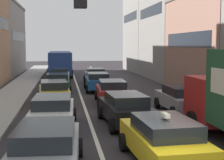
# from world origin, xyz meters

# --- Properties ---
(sidewalk_left) EXTENTS (2.60, 64.00, 0.14)m
(sidewalk_left) POSITION_xyz_m (-6.70, 20.00, 0.07)
(sidewalk_left) COLOR #A8A8A8
(sidewalk_left) RESTS_ON ground
(lane_stripe_left) EXTENTS (0.16, 60.00, 0.01)m
(lane_stripe_left) POSITION_xyz_m (-1.70, 20.00, 0.01)
(lane_stripe_left) COLOR silver
(lane_stripe_left) RESTS_ON ground
(lane_stripe_right) EXTENTS (0.16, 60.00, 0.01)m
(lane_stripe_right) POSITION_xyz_m (1.70, 20.00, 0.01)
(lane_stripe_right) COLOR silver
(lane_stripe_right) RESTS_ON ground
(building_row_right) EXTENTS (7.20, 43.90, 14.08)m
(building_row_right) POSITION_xyz_m (9.90, 25.24, 5.82)
(building_row_right) COLOR gray
(building_row_right) RESTS_ON ground
(taxi_centre_lane_front) EXTENTS (2.24, 4.39, 1.66)m
(taxi_centre_lane_front) POSITION_xyz_m (0.12, 1.76, 0.80)
(taxi_centre_lane_front) COLOR yellow
(taxi_centre_lane_front) RESTS_ON ground
(sedan_left_lane_front) EXTENTS (2.27, 4.40, 1.49)m
(sedan_left_lane_front) POSITION_xyz_m (-3.45, 1.38, 0.80)
(sedan_left_lane_front) COLOR gray
(sedan_left_lane_front) RESTS_ON ground
(sedan_centre_lane_second) EXTENTS (2.27, 4.40, 1.49)m
(sedan_centre_lane_second) POSITION_xyz_m (-0.09, 7.07, 0.80)
(sedan_centre_lane_second) COLOR black
(sedan_centre_lane_second) RESTS_ON ground
(wagon_left_lane_second) EXTENTS (2.20, 4.37, 1.49)m
(wagon_left_lane_second) POSITION_xyz_m (-3.42, 6.83, 0.80)
(wagon_left_lane_second) COLOR silver
(wagon_left_lane_second) RESTS_ON ground
(hatchback_centre_lane_third) EXTENTS (2.21, 4.37, 1.49)m
(hatchback_centre_lane_third) POSITION_xyz_m (0.13, 12.96, 0.80)
(hatchback_centre_lane_third) COLOR #A51E1E
(hatchback_centre_lane_third) RESTS_ON ground
(sedan_left_lane_third) EXTENTS (2.29, 4.41, 1.49)m
(sedan_left_lane_third) POSITION_xyz_m (-3.55, 13.23, 0.80)
(sedan_left_lane_third) COLOR #B29319
(sedan_left_lane_third) RESTS_ON ground
(coupe_centre_lane_fourth) EXTENTS (2.10, 4.32, 1.49)m
(coupe_centre_lane_fourth) POSITION_xyz_m (-0.19, 18.85, 0.80)
(coupe_centre_lane_fourth) COLOR #194C8C
(coupe_centre_lane_fourth) RESTS_ON ground
(sedan_left_lane_fourth) EXTENTS (2.09, 4.32, 1.49)m
(sedan_left_lane_fourth) POSITION_xyz_m (-3.39, 18.59, 0.80)
(sedan_left_lane_fourth) COLOR #19592D
(sedan_left_lane_fourth) RESTS_ON ground
(sedan_centre_lane_fifth) EXTENTS (2.07, 4.31, 1.49)m
(sedan_centre_lane_fifth) POSITION_xyz_m (0.11, 24.01, 0.80)
(sedan_centre_lane_fifth) COLOR #759EB7
(sedan_centre_lane_fifth) RESTS_ON ground
(sedan_left_lane_fifth) EXTENTS (2.16, 4.35, 1.49)m
(sedan_left_lane_fifth) POSITION_xyz_m (-3.29, 24.24, 0.80)
(sedan_left_lane_fifth) COLOR beige
(sedan_left_lane_fifth) RESTS_ON ground
(sedan_right_lane_behind_truck) EXTENTS (2.06, 4.30, 1.49)m
(sedan_right_lane_behind_truck) POSITION_xyz_m (3.47, 9.36, 0.80)
(sedan_right_lane_behind_truck) COLOR gray
(sedan_right_lane_behind_truck) RESTS_ON ground
(bus_mid_queue_primary) EXTENTS (2.85, 10.52, 2.90)m
(bus_mid_queue_primary) POSITION_xyz_m (-3.28, 32.43, 1.76)
(bus_mid_queue_primary) COLOR navy
(bus_mid_queue_primary) RESTS_ON ground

